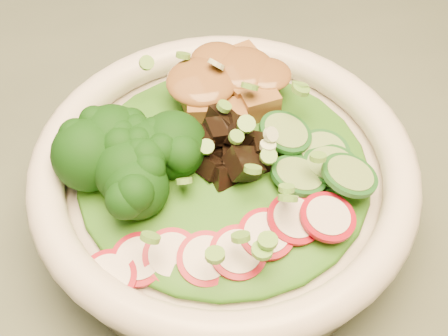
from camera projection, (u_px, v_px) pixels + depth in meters
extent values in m
cylinder|color=black|center=(385.00, 131.00, 1.03)|extent=(0.06, 0.06, 0.72)
cylinder|color=white|center=(224.00, 197.00, 0.43)|extent=(0.23, 0.23, 0.05)
torus|color=white|center=(224.00, 167.00, 0.41)|extent=(0.26, 0.26, 0.02)
ellipsoid|color=#236415|center=(224.00, 167.00, 0.41)|extent=(0.19, 0.19, 0.02)
ellipsoid|color=brown|center=(221.00, 78.00, 0.43)|extent=(0.07, 0.05, 0.02)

